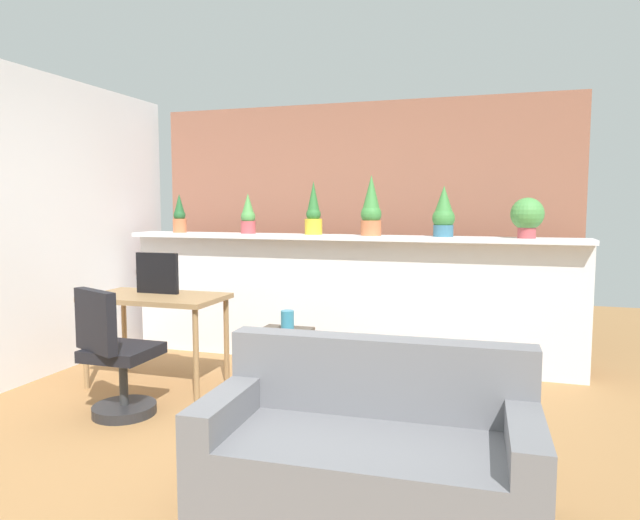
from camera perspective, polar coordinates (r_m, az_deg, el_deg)
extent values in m
plane|color=#9E7042|center=(3.70, -6.42, -18.07)|extent=(12.00, 12.00, 0.00)
cube|color=silver|center=(5.35, 2.24, -4.13)|extent=(4.26, 0.16, 1.16)
cube|color=silver|center=(5.25, 2.15, 2.28)|extent=(4.26, 0.36, 0.04)
cube|color=#935B47|center=(5.86, 3.82, 3.29)|extent=(4.26, 0.10, 2.50)
cylinder|color=#C66B42|center=(5.91, -13.84, 3.35)|extent=(0.14, 0.14, 0.14)
sphere|color=#235B2D|center=(5.90, -13.86, 4.37)|extent=(0.12, 0.12, 0.12)
cone|color=#235B2D|center=(5.90, -13.89, 5.53)|extent=(0.10, 0.10, 0.19)
cylinder|color=#B7474C|center=(5.59, -7.19, 3.27)|extent=(0.14, 0.14, 0.12)
sphere|color=#4C9347|center=(5.59, -7.20, 4.32)|extent=(0.14, 0.14, 0.14)
cone|color=#4C9347|center=(5.59, -7.21, 5.62)|extent=(0.12, 0.12, 0.20)
cylinder|color=gold|center=(5.36, -0.66, 3.35)|extent=(0.17, 0.17, 0.15)
sphere|color=#2D7033|center=(5.35, -0.66, 4.58)|extent=(0.14, 0.14, 0.14)
cone|color=#2D7033|center=(5.35, -0.66, 6.38)|extent=(0.12, 0.12, 0.28)
cylinder|color=#C66B42|center=(5.18, 5.12, 3.21)|extent=(0.19, 0.19, 0.14)
sphere|color=#3D843D|center=(5.18, 5.13, 4.59)|extent=(0.19, 0.19, 0.19)
cone|color=#3D843D|center=(5.18, 5.15, 6.74)|extent=(0.16, 0.16, 0.31)
cylinder|color=#386B84|center=(5.11, 12.21, 2.87)|extent=(0.17, 0.17, 0.10)
sphere|color=#3D843D|center=(5.11, 12.24, 4.10)|extent=(0.20, 0.20, 0.20)
cone|color=#3D843D|center=(5.11, 12.28, 5.91)|extent=(0.17, 0.17, 0.24)
cylinder|color=#B7474C|center=(5.04, 19.95, 2.62)|extent=(0.15, 0.15, 0.10)
sphere|color=#4C9347|center=(5.04, 20.01, 4.35)|extent=(0.27, 0.27, 0.27)
cylinder|color=#99754C|center=(4.99, -22.40, -7.90)|extent=(0.04, 0.04, 0.71)
cylinder|color=#99754C|center=(4.43, -12.28, -9.29)|extent=(0.04, 0.04, 0.71)
cylinder|color=#99754C|center=(5.37, -18.96, -6.84)|extent=(0.04, 0.04, 0.71)
cylinder|color=#99754C|center=(4.85, -9.33, -7.92)|extent=(0.04, 0.04, 0.71)
cube|color=#99754C|center=(4.82, -16.07, -3.62)|extent=(1.10, 0.60, 0.04)
cube|color=black|center=(4.88, -15.95, -1.27)|extent=(0.38, 0.04, 0.34)
cylinder|color=#262628|center=(4.40, -18.95, -13.94)|extent=(0.44, 0.44, 0.07)
cylinder|color=#333333|center=(4.33, -19.03, -11.38)|extent=(0.06, 0.06, 0.34)
cube|color=black|center=(4.28, -19.12, -8.68)|extent=(0.44, 0.44, 0.08)
cube|color=black|center=(4.14, -21.53, -5.70)|extent=(0.43, 0.24, 0.42)
cube|color=#4C4238|center=(4.56, -3.70, -10.11)|extent=(0.40, 0.40, 0.50)
cube|color=black|center=(4.39, -4.62, -10.74)|extent=(0.28, 0.04, 0.28)
cylinder|color=teal|center=(4.49, -3.27, -6.05)|extent=(0.10, 0.10, 0.16)
cube|color=slate|center=(2.88, 4.66, -20.79)|extent=(1.58, 0.81, 0.40)
cube|color=slate|center=(3.01, 5.83, -11.45)|extent=(1.56, 0.21, 0.40)
cube|color=slate|center=(2.97, -9.08, -14.15)|extent=(0.19, 0.76, 0.16)
cube|color=slate|center=(2.74, 19.86, -16.18)|extent=(0.19, 0.76, 0.16)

